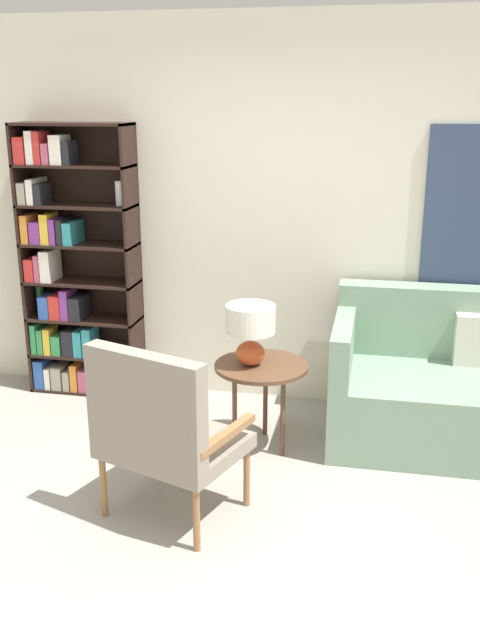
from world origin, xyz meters
TOP-DOWN VIEW (x-y plane):
  - ground_plane at (0.00, 0.00)m, footprint 14.00×14.00m
  - wall_back at (0.03, 2.03)m, footprint 6.40×0.08m
  - bookshelf at (-1.38, 1.84)m, footprint 0.83×0.30m
  - armchair at (-0.19, 0.24)m, footprint 0.83×0.76m
  - side_table at (0.17, 1.18)m, footprint 0.58×0.58m
  - table_lamp at (0.10, 1.16)m, footprint 0.31×0.31m

SIDE VIEW (x-z plane):
  - ground_plane at x=0.00m, z-range 0.00..0.00m
  - side_table at x=0.17m, z-range 0.23..0.79m
  - armchair at x=-0.19m, z-range 0.06..1.04m
  - table_lamp at x=0.10m, z-range 0.62..1.00m
  - bookshelf at x=-1.38m, z-range -0.07..1.91m
  - wall_back at x=0.03m, z-range 0.00..2.70m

